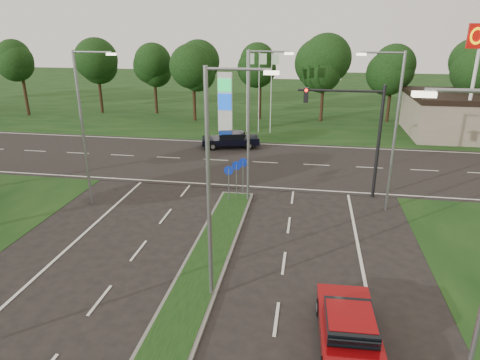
# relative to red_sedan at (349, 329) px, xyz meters

# --- Properties ---
(verge_far) EXTENTS (160.00, 50.00, 0.02)m
(verge_far) POSITION_rel_red_sedan_xyz_m (-6.00, 50.99, -0.69)
(verge_far) COLOR black
(verge_far) RESTS_ON ground
(cross_road) EXTENTS (160.00, 12.00, 0.02)m
(cross_road) POSITION_rel_red_sedan_xyz_m (-6.00, 19.99, -0.69)
(cross_road) COLOR black
(cross_road) RESTS_ON ground
(median_kerb) EXTENTS (2.00, 26.00, 0.12)m
(median_kerb) POSITION_rel_red_sedan_xyz_m (-6.00, -0.01, -0.63)
(median_kerb) COLOR slate
(median_kerb) RESTS_ON ground
(streetlight_median_near) EXTENTS (2.53, 0.22, 9.00)m
(streetlight_median_near) POSITION_rel_red_sedan_xyz_m (-5.00, 1.99, 4.39)
(streetlight_median_near) COLOR gray
(streetlight_median_near) RESTS_ON ground
(streetlight_median_far) EXTENTS (2.53, 0.22, 9.00)m
(streetlight_median_far) POSITION_rel_red_sedan_xyz_m (-5.00, 11.99, 4.39)
(streetlight_median_far) COLOR gray
(streetlight_median_far) RESTS_ON ground
(streetlight_left_far) EXTENTS (2.53, 0.22, 9.00)m
(streetlight_left_far) POSITION_rel_red_sedan_xyz_m (-14.30, 9.99, 4.39)
(streetlight_left_far) COLOR gray
(streetlight_left_far) RESTS_ON ground
(streetlight_right_far) EXTENTS (2.53, 0.22, 9.00)m
(streetlight_right_far) POSITION_rel_red_sedan_xyz_m (2.80, 11.99, 4.39)
(streetlight_right_far) COLOR gray
(streetlight_right_far) RESTS_ON ground
(traffic_signal) EXTENTS (5.10, 0.42, 7.00)m
(traffic_signal) POSITION_rel_red_sedan_xyz_m (1.19, 13.99, 3.96)
(traffic_signal) COLOR black
(traffic_signal) RESTS_ON ground
(median_signs) EXTENTS (1.16, 1.76, 2.38)m
(median_signs) POSITION_rel_red_sedan_xyz_m (-6.00, 12.39, 1.02)
(median_signs) COLOR gray
(median_signs) RESTS_ON ground
(gas_pylon) EXTENTS (5.80, 1.26, 8.00)m
(gas_pylon) POSITION_rel_red_sedan_xyz_m (-9.79, 29.04, 2.50)
(gas_pylon) COLOR silver
(gas_pylon) RESTS_ON ground
(mcdonalds_sign) EXTENTS (2.20, 0.47, 10.40)m
(mcdonalds_sign) POSITION_rel_red_sedan_xyz_m (12.00, 27.96, 7.29)
(mcdonalds_sign) COLOR silver
(mcdonalds_sign) RESTS_ON ground
(treeline_far) EXTENTS (6.00, 6.00, 9.90)m
(treeline_far) POSITION_rel_red_sedan_xyz_m (-5.90, 35.92, 6.14)
(treeline_far) COLOR black
(treeline_far) RESTS_ON ground
(red_sedan) EXTENTS (2.11, 4.76, 1.29)m
(red_sedan) POSITION_rel_red_sedan_xyz_m (0.00, 0.00, 0.00)
(red_sedan) COLOR maroon
(red_sedan) RESTS_ON ground
(navy_sedan) EXTENTS (5.28, 3.14, 1.36)m
(navy_sedan) POSITION_rel_red_sedan_xyz_m (-8.52, 24.00, 0.04)
(navy_sedan) COLOR black
(navy_sedan) RESTS_ON ground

